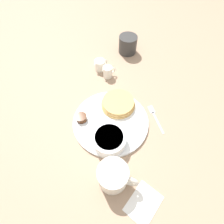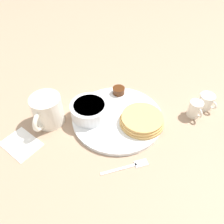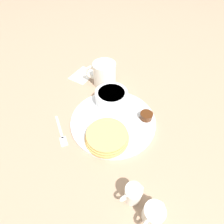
% 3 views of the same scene
% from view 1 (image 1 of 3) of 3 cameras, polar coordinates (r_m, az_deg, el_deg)
% --- Properties ---
extents(ground_plane, '(4.00, 4.00, 0.00)m').
position_cam_1_polar(ground_plane, '(0.68, -0.39, -3.37)').
color(ground_plane, '#9E7F66').
extents(plate, '(0.29, 0.29, 0.01)m').
position_cam_1_polar(plate, '(0.67, -0.39, -3.11)').
color(plate, white).
rests_on(plate, ground_plane).
extents(pancake_stack, '(0.14, 0.14, 0.03)m').
position_cam_1_polar(pancake_stack, '(0.69, 1.99, 2.90)').
color(pancake_stack, tan).
rests_on(pancake_stack, plate).
extents(bowl, '(0.12, 0.12, 0.05)m').
position_cam_1_polar(bowl, '(0.60, -0.94, -8.84)').
color(bowl, white).
rests_on(bowl, plate).
extents(syrup_cup, '(0.04, 0.04, 0.02)m').
position_cam_1_polar(syrup_cup, '(0.67, -10.00, -1.84)').
color(syrup_cup, '#47230F').
rests_on(syrup_cup, plate).
extents(butter_ramekin, '(0.05, 0.05, 0.04)m').
position_cam_1_polar(butter_ramekin, '(0.60, -2.71, -10.88)').
color(butter_ramekin, white).
rests_on(butter_ramekin, plate).
extents(coffee_mug, '(0.09, 0.12, 0.09)m').
position_cam_1_polar(coffee_mug, '(0.55, 0.57, -20.32)').
color(coffee_mug, silver).
rests_on(coffee_mug, ground_plane).
extents(creamer_pitcher_near, '(0.06, 0.04, 0.06)m').
position_cam_1_polar(creamer_pitcher_near, '(0.81, -1.38, 13.00)').
color(creamer_pitcher_near, white).
rests_on(creamer_pitcher_near, ground_plane).
extents(creamer_pitcher_far, '(0.07, 0.05, 0.05)m').
position_cam_1_polar(creamer_pitcher_far, '(0.84, -3.92, 15.10)').
color(creamer_pitcher_far, white).
rests_on(creamer_pitcher_far, ground_plane).
extents(fork, '(0.08, 0.12, 0.00)m').
position_cam_1_polar(fork, '(0.71, 13.73, -1.16)').
color(fork, silver).
rests_on(fork, ground_plane).
extents(napkin, '(0.11, 0.09, 0.00)m').
position_cam_1_polar(napkin, '(0.59, 10.23, -27.32)').
color(napkin, white).
rests_on(napkin, ground_plane).
extents(second_mug, '(0.10, 0.10, 0.08)m').
position_cam_1_polar(second_mug, '(0.94, 5.16, 21.22)').
color(second_mug, '#333333').
rests_on(second_mug, ground_plane).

